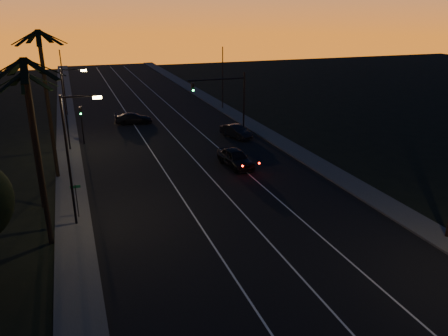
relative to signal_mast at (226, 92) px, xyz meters
name	(u,v)px	position (x,y,z in m)	size (l,w,h in m)	color
road	(192,162)	(-7.14, -9.99, -4.78)	(20.00, 170.00, 0.01)	black
sidewalk_left	(70,176)	(-18.34, -9.99, -4.70)	(2.40, 170.00, 0.16)	#343532
sidewalk_right	(294,150)	(4.06, -9.99, -4.70)	(2.40, 170.00, 0.16)	#343532
lane_stripe_left	(161,166)	(-10.14, -9.99, -4.76)	(0.12, 160.00, 0.01)	silver
lane_stripe_mid	(196,162)	(-6.64, -9.99, -4.76)	(0.12, 160.00, 0.01)	silver
lane_stripe_right	(230,158)	(-3.14, -9.99, -4.76)	(0.12, 160.00, 0.01)	silver
palm_near	(35,136)	(-19.74, -21.99, 2.29)	(4.25, 4.16, 11.53)	black
palm_mid	(32,126)	(-20.34, -15.99, 1.47)	(4.25, 4.16, 10.03)	black
palm_far	(46,92)	(-19.34, -9.99, 2.83)	(4.25, 4.16, 12.53)	black
streetlight_left_near	(72,151)	(-17.84, -19.99, 0.54)	(2.55, 0.26, 9.00)	black
streetlight_left_far	(68,103)	(-17.82, -1.99, 0.28)	(2.55, 0.26, 8.50)	black
street_sign	(76,197)	(-17.94, -18.99, -3.13)	(0.70, 0.06, 2.60)	black
signal_mast	(226,92)	(0.00, 0.00, 0.00)	(7.10, 0.41, 7.00)	black
signal_post	(81,118)	(-16.64, -0.01, -1.89)	(0.28, 0.37, 4.20)	black
far_pole_left	(63,83)	(-18.14, 15.01, -0.28)	(0.14, 0.14, 9.00)	black
far_pole_right	(223,78)	(3.86, 12.01, -0.28)	(0.14, 0.14, 9.00)	black
lead_car	(236,158)	(-3.50, -12.48, -3.93)	(2.51, 5.67, 1.68)	black
right_car	(236,131)	(0.12, -3.23, -4.05)	(2.80, 4.66, 1.45)	black
cross_car	(134,118)	(-10.05, 7.40, -4.08)	(4.98, 2.52, 1.39)	black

